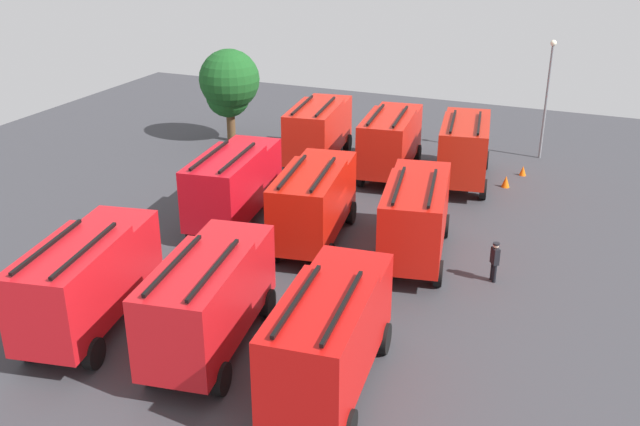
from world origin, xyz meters
name	(u,v)px	position (x,y,z in m)	size (l,w,h in m)	color
ground_plane	(320,241)	(0.00, 0.00, 0.00)	(56.90, 56.90, 0.00)	#38383D
fire_truck_0	(330,333)	(-10.36, -4.68, 2.15)	(7.41, 3.35, 3.88)	red
fire_truck_1	(416,214)	(-0.12, -4.54, 2.15)	(7.53, 3.81, 3.88)	red
fire_truck_2	(465,146)	(10.22, -4.40, 2.15)	(7.51, 3.71, 3.88)	red
fire_truck_3	(209,296)	(-9.80, -0.02, 2.15)	(7.49, 3.65, 3.88)	red
fire_truck_4	(314,200)	(-0.31, 0.17, 2.15)	(7.49, 3.66, 3.88)	red
fire_truck_5	(391,139)	(9.87, -0.22, 2.15)	(7.44, 3.44, 3.88)	red
fire_truck_6	(88,277)	(-10.28, 4.72, 2.15)	(7.53, 3.83, 3.88)	red
fire_truck_7	(234,182)	(0.26, 4.61, 2.15)	(7.45, 3.49, 3.88)	red
fire_truck_8	(319,129)	(10.24, 4.39, 2.15)	(7.47, 3.57, 3.88)	red
firefighter_0	(495,260)	(-0.86, -8.17, 0.98)	(0.48, 0.44, 1.75)	black
firefighter_1	(135,238)	(-4.69, 6.89, 0.90)	(0.45, 0.48, 1.63)	black
firefighter_2	(386,284)	(-4.45, -4.66, 0.92)	(0.46, 0.32, 1.66)	black
firefighter_3	(363,147)	(11.54, 1.99, 0.93)	(0.48, 0.43, 1.66)	black
tree_0	(229,80)	(12.19, 11.46, 4.07)	(3.91, 3.91, 6.05)	brown
tree_1	(228,95)	(12.26, 11.66, 3.04)	(2.91, 2.91, 4.52)	brown
traffic_cone_1	(523,171)	(12.77, -7.38, 0.29)	(0.40, 0.40, 0.57)	#F2600C
traffic_cone_2	(506,182)	(10.46, -6.79, 0.32)	(0.45, 0.45, 0.65)	#F2600C
lamppost	(547,91)	(16.44, -7.87, 4.19)	(0.36, 0.36, 7.22)	slate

